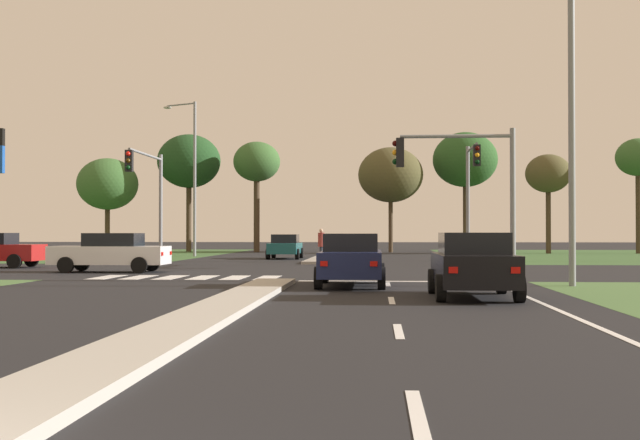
# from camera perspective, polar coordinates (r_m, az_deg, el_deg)

# --- Properties ---
(ground_plane) EXTENTS (200.00, 200.00, 0.00)m
(ground_plane) POSITION_cam_1_polar(r_m,az_deg,el_deg) (34.03, -1.40, -3.55)
(ground_plane) COLOR black
(median_island_near) EXTENTS (1.20, 22.00, 0.14)m
(median_island_near) POSITION_cam_1_polar(r_m,az_deg,el_deg) (15.25, -8.06, -6.60)
(median_island_near) COLOR #ADA89E
(median_island_near) RESTS_ON ground
(median_island_far) EXTENTS (1.20, 36.00, 0.14)m
(median_island_far) POSITION_cam_1_polar(r_m,az_deg,el_deg) (58.95, 0.85, -2.34)
(median_island_far) COLOR gray
(median_island_far) RESTS_ON ground
(lane_dash_near) EXTENTS (0.14, 2.00, 0.01)m
(lane_dash_near) POSITION_cam_1_polar(r_m,az_deg,el_deg) (7.51, 6.72, -13.09)
(lane_dash_near) COLOR silver
(lane_dash_near) RESTS_ON ground
(lane_dash_second) EXTENTS (0.14, 2.00, 0.01)m
(lane_dash_second) POSITION_cam_1_polar(r_m,az_deg,el_deg) (13.43, 5.45, -7.66)
(lane_dash_second) COLOR silver
(lane_dash_second) RESTS_ON ground
(lane_dash_third) EXTENTS (0.14, 2.00, 0.01)m
(lane_dash_third) POSITION_cam_1_polar(r_m,az_deg,el_deg) (19.40, 4.97, -5.56)
(lane_dash_third) COLOR silver
(lane_dash_third) RESTS_ON ground
(lane_dash_fourth) EXTENTS (0.14, 2.00, 0.01)m
(lane_dash_fourth) POSITION_cam_1_polar(r_m,az_deg,el_deg) (25.38, 4.72, -4.45)
(lane_dash_fourth) COLOR silver
(lane_dash_fourth) RESTS_ON ground
(edge_line_right) EXTENTS (0.14, 24.00, 0.01)m
(edge_line_right) POSITION_cam_1_polar(r_m,az_deg,el_deg) (16.35, 17.10, -6.41)
(edge_line_right) COLOR silver
(edge_line_right) RESTS_ON ground
(stop_bar_near) EXTENTS (6.40, 0.50, 0.01)m
(stop_bar_near) POSITION_cam_1_polar(r_m,az_deg,el_deg) (26.90, 5.32, -4.25)
(stop_bar_near) COLOR silver
(stop_bar_near) RESTS_ON ground
(crosswalk_bar_near) EXTENTS (0.70, 2.80, 0.01)m
(crosswalk_bar_near) POSITION_cam_1_polar(r_m,az_deg,el_deg) (30.23, -14.53, -3.85)
(crosswalk_bar_near) COLOR silver
(crosswalk_bar_near) RESTS_ON ground
(crosswalk_bar_second) EXTENTS (0.70, 2.80, 0.01)m
(crosswalk_bar_second) POSITION_cam_1_polar(r_m,az_deg,el_deg) (29.89, -12.43, -3.89)
(crosswalk_bar_second) COLOR silver
(crosswalk_bar_second) RESTS_ON ground
(crosswalk_bar_third) EXTENTS (0.70, 2.80, 0.01)m
(crosswalk_bar_third) POSITION_cam_1_polar(r_m,az_deg,el_deg) (29.59, -10.29, -3.93)
(crosswalk_bar_third) COLOR silver
(crosswalk_bar_third) RESTS_ON ground
(crosswalk_bar_fourth) EXTENTS (0.70, 2.80, 0.01)m
(crosswalk_bar_fourth) POSITION_cam_1_polar(r_m,az_deg,el_deg) (29.33, -8.11, -3.96)
(crosswalk_bar_fourth) COLOR silver
(crosswalk_bar_fourth) RESTS_ON ground
(crosswalk_bar_fifth) EXTENTS (0.70, 2.80, 0.01)m
(crosswalk_bar_fifth) POSITION_cam_1_polar(r_m,az_deg,el_deg) (29.11, -5.89, -3.99)
(crosswalk_bar_fifth) COLOR silver
(crosswalk_bar_fifth) RESTS_ON ground
(crosswalk_bar_sixth) EXTENTS (0.70, 2.80, 0.01)m
(crosswalk_bar_sixth) POSITION_cam_1_polar(r_m,az_deg,el_deg) (28.94, -3.64, -4.01)
(crosswalk_bar_sixth) COLOR silver
(crosswalk_bar_sixth) RESTS_ON ground
(car_teal_near) EXTENTS (1.95, 4.19, 1.47)m
(car_teal_near) POSITION_cam_1_polar(r_m,az_deg,el_deg) (49.83, -2.43, -1.83)
(car_teal_near) COLOR #19565B
(car_teal_near) RESTS_ON ground
(car_navy_second) EXTENTS (1.98, 4.62, 1.56)m
(car_navy_second) POSITION_cam_1_polar(r_m,az_deg,el_deg) (24.43, 2.18, -2.73)
(car_navy_second) COLOR #161E47
(car_navy_second) RESTS_ON ground
(car_white_fourth) EXTENTS (4.62, 1.99, 1.57)m
(car_white_fourth) POSITION_cam_1_polar(r_m,az_deg,el_deg) (34.02, -14.28, -2.17)
(car_white_fourth) COLOR silver
(car_white_fourth) RESTS_ON ground
(car_black_sixth) EXTENTS (1.99, 4.26, 1.59)m
(car_black_sixth) POSITION_cam_1_polar(r_m,az_deg,el_deg) (20.43, 10.54, -3.05)
(car_black_sixth) COLOR black
(car_black_sixth) RESTS_ON ground
(traffic_signal_near_right) EXTENTS (4.02, 0.32, 5.01)m
(traffic_signal_near_right) POSITION_cam_1_polar(r_m,az_deg,el_deg) (27.47, 10.08, 3.00)
(traffic_signal_near_right) COLOR gray
(traffic_signal_near_right) RESTS_ON ground
(traffic_signal_far_right) EXTENTS (0.32, 3.94, 5.79)m
(traffic_signal_far_right) POSITION_cam_1_polar(r_m,az_deg,el_deg) (39.40, 10.41, 2.55)
(traffic_signal_far_right) COLOR gray
(traffic_signal_far_right) RESTS_ON ground
(traffic_signal_far_left) EXTENTS (0.32, 5.64, 5.49)m
(traffic_signal_far_left) POSITION_cam_1_polar(r_m,az_deg,el_deg) (39.88, -11.73, 2.39)
(traffic_signal_far_left) COLOR gray
(traffic_signal_far_left) RESTS_ON ground
(street_lamp_second) EXTENTS (0.56, 2.54, 9.96)m
(street_lamp_second) POSITION_cam_1_polar(r_m,az_deg,el_deg) (25.64, 17.11, 8.07)
(street_lamp_second) COLOR gray
(street_lamp_second) RESTS_ON ground
(street_lamp_third) EXTENTS (2.52, 1.32, 10.34)m
(street_lamp_third) POSITION_cam_1_polar(r_m,az_deg,el_deg) (55.82, -8.84, 3.43)
(street_lamp_third) COLOR gray
(street_lamp_third) RESTS_ON ground
(pedestrian_at_median) EXTENTS (0.34, 0.34, 1.65)m
(pedestrian_at_median) POSITION_cam_1_polar(r_m,az_deg,el_deg) (43.32, 0.08, -1.47)
(pedestrian_at_median) COLOR #232833
(pedestrian_at_median) RESTS_ON median_island_far
(treeline_near) EXTENTS (4.95, 4.95, 7.65)m
(treeline_near) POSITION_cam_1_polar(r_m,az_deg,el_deg) (69.48, -14.49, 2.41)
(treeline_near) COLOR #423323
(treeline_near) RESTS_ON ground
(treeline_second) EXTENTS (5.21, 5.21, 9.70)m
(treeline_second) POSITION_cam_1_polar(r_m,az_deg,el_deg) (69.14, -9.05, 4.01)
(treeline_second) COLOR #423323
(treeline_second) RESTS_ON ground
(treeline_third) EXTENTS (3.79, 3.79, 8.93)m
(treeline_third) POSITION_cam_1_polar(r_m,az_deg,el_deg) (66.89, -4.40, 3.95)
(treeline_third) COLOR #423323
(treeline_third) RESTS_ON ground
(treeline_fourth) EXTENTS (5.17, 5.17, 8.38)m
(treeline_fourth) POSITION_cam_1_polar(r_m,az_deg,el_deg) (65.92, 4.91, 3.12)
(treeline_fourth) COLOR #423323
(treeline_fourth) RESTS_ON ground
(treeline_fifth) EXTENTS (5.25, 5.25, 9.75)m
(treeline_fifth) POSITION_cam_1_polar(r_m,az_deg,el_deg) (68.16, 10.01, 4.11)
(treeline_fifth) COLOR #423323
(treeline_fifth) RESTS_ON ground
(treeline_sixth) EXTENTS (3.40, 3.40, 7.48)m
(treeline_sixth) POSITION_cam_1_polar(r_m,az_deg,el_deg) (64.47, 15.51, 3.06)
(treeline_sixth) COLOR #423323
(treeline_sixth) RESTS_ON ground
(treeline_seventh) EXTENTS (3.34, 3.34, 8.67)m
(treeline_seventh) POSITION_cam_1_polar(r_m,az_deg,el_deg) (66.47, 21.16, 3.96)
(treeline_seventh) COLOR #423323
(treeline_seventh) RESTS_ON ground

